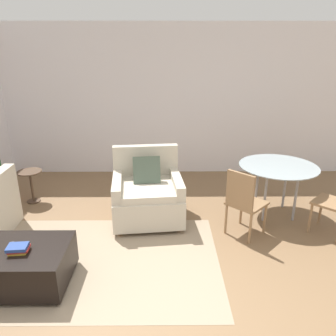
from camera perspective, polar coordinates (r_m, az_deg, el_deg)
The scene contains 10 objects.
ground_plane at distance 3.24m, azimuth -4.23°, elevation -25.11°, with size 20.00×20.00×0.00m, color brown.
wall_back at distance 6.20m, azimuth -2.33°, elevation 11.46°, with size 12.00×0.06×2.75m.
area_rug at distance 4.00m, azimuth -12.81°, elevation -15.46°, with size 2.87×1.89×0.01m.
armchair at distance 4.62m, azimuth -3.61°, elevation -4.61°, with size 1.03×1.02×0.98m.
ottoman at distance 3.76m, azimuth -23.25°, elevation -15.20°, with size 0.83×0.71×0.41m.
book_stack at distance 3.61m, azimuth -24.63°, elevation -12.65°, with size 0.21×0.17×0.08m.
tv_remote_primary at distance 3.76m, azimuth -25.41°, elevation -12.03°, with size 0.11×0.14×0.01m.
side_table at distance 5.54m, azimuth -22.79°, elevation -2.04°, with size 0.37×0.37×0.52m.
dining_table at distance 4.89m, azimuth 18.59°, elevation -0.53°, with size 1.10×1.10×0.75m.
dining_chair_near_left at distance 4.23m, azimuth 13.03°, elevation -5.36°, with size 0.59×0.59×0.90m.
Camera 1 is at (0.20, -2.28, 2.29)m, focal length 35.00 mm.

